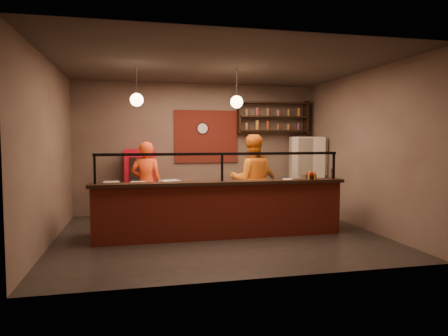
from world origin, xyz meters
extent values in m
plane|color=black|center=(0.00, 0.00, 0.00)|extent=(6.00, 6.00, 0.00)
plane|color=#3C352E|center=(0.00, 0.00, 3.20)|extent=(6.00, 6.00, 0.00)
plane|color=#6C5C4F|center=(0.00, 2.50, 1.60)|extent=(6.00, 0.00, 6.00)
plane|color=#6C5C4F|center=(-3.00, 0.00, 1.60)|extent=(0.00, 5.00, 5.00)
plane|color=#6C5C4F|center=(3.00, 0.00, 1.60)|extent=(0.00, 5.00, 5.00)
plane|color=#6C5C4F|center=(0.00, -2.50, 1.60)|extent=(6.00, 0.00, 6.00)
cube|color=maroon|center=(0.20, 2.47, 1.90)|extent=(1.60, 0.04, 1.30)
cube|color=maroon|center=(0.00, -0.30, 0.50)|extent=(4.60, 0.25, 1.00)
cube|color=black|center=(0.00, -0.30, 1.03)|extent=(4.70, 0.37, 0.06)
cube|color=gray|center=(0.00, 0.20, 0.42)|extent=(4.60, 0.75, 0.85)
cube|color=silver|center=(0.00, 0.20, 0.88)|extent=(4.60, 0.75, 0.05)
cube|color=white|center=(0.00, -0.30, 1.31)|extent=(4.40, 0.02, 0.50)
cube|color=black|center=(0.00, -0.30, 1.56)|extent=(4.50, 0.05, 0.05)
cube|color=black|center=(-2.22, -0.30, 1.31)|extent=(0.04, 0.04, 0.50)
cube|color=black|center=(0.00, -0.30, 1.31)|extent=(0.04, 0.04, 0.50)
cube|color=black|center=(2.22, -0.30, 1.31)|extent=(0.04, 0.04, 0.50)
cube|color=black|center=(1.90, 2.32, 2.05)|extent=(1.80, 0.28, 0.04)
cube|color=black|center=(1.90, 2.32, 2.40)|extent=(1.80, 0.28, 0.04)
cube|color=black|center=(1.90, 2.32, 2.75)|extent=(1.80, 0.28, 0.04)
cube|color=black|center=(1.00, 2.32, 2.40)|extent=(0.04, 0.28, 0.85)
cube|color=black|center=(2.80, 2.32, 2.40)|extent=(0.04, 0.28, 0.85)
cylinder|color=black|center=(0.10, 2.46, 2.10)|extent=(0.30, 0.04, 0.30)
cylinder|color=black|center=(-1.50, 0.20, 2.90)|extent=(0.01, 0.01, 0.60)
sphere|color=#F8C188|center=(-1.50, 0.20, 2.55)|extent=(0.24, 0.24, 0.24)
cylinder|color=black|center=(0.40, 0.20, 2.90)|extent=(0.01, 0.01, 0.60)
sphere|color=#F8C188|center=(0.40, 0.20, 2.55)|extent=(0.24, 0.24, 0.24)
imported|color=#E84215|center=(-1.32, 1.13, 0.89)|extent=(0.71, 0.52, 1.78)
imported|color=orange|center=(0.89, 0.79, 0.96)|extent=(1.02, 0.83, 1.93)
imported|color=orange|center=(1.23, 1.30, 0.78)|extent=(0.97, 0.56, 1.56)
cube|color=beige|center=(2.60, 1.81, 0.94)|extent=(0.96, 0.92, 1.89)
cube|color=red|center=(-1.43, 2.15, 0.80)|extent=(0.71, 0.66, 1.60)
cylinder|color=beige|center=(-0.13, 0.29, 0.91)|extent=(0.62, 0.62, 0.01)
cube|color=silver|center=(-1.98, 0.25, 0.97)|extent=(0.31, 0.25, 0.14)
cube|color=silver|center=(-1.50, 0.19, 0.97)|extent=(0.30, 0.26, 0.13)
cube|color=white|center=(-0.93, -0.02, 0.98)|extent=(0.41, 0.37, 0.17)
cylinder|color=yellow|center=(-0.77, 0.32, 0.93)|extent=(0.34, 0.11, 0.06)
cube|color=black|center=(1.74, -0.32, 1.11)|extent=(0.20, 0.17, 0.09)
cylinder|color=black|center=(2.20, -0.28, 1.16)|extent=(0.05, 0.05, 0.20)
cylinder|color=white|center=(1.29, -0.27, 1.07)|extent=(0.24, 0.24, 0.01)
camera|label=1|loc=(-1.54, -7.38, 1.81)|focal=32.00mm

